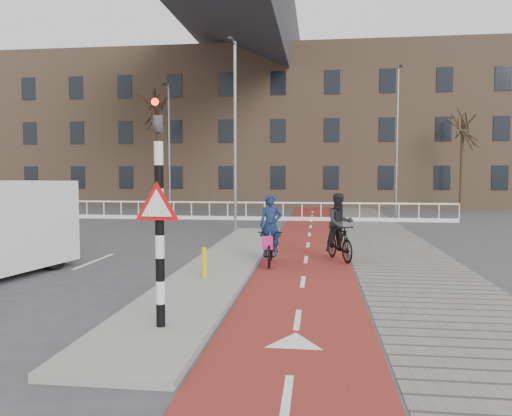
# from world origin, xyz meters

# --- Properties ---
(ground) EXTENTS (120.00, 120.00, 0.00)m
(ground) POSITION_xyz_m (0.00, 0.00, 0.00)
(ground) COLOR #38383A
(ground) RESTS_ON ground
(bike_lane) EXTENTS (2.50, 60.00, 0.01)m
(bike_lane) POSITION_xyz_m (1.50, 10.00, 0.01)
(bike_lane) COLOR maroon
(bike_lane) RESTS_ON ground
(sidewalk) EXTENTS (3.00, 60.00, 0.01)m
(sidewalk) POSITION_xyz_m (4.30, 10.00, 0.01)
(sidewalk) COLOR slate
(sidewalk) RESTS_ON ground
(curb_island) EXTENTS (1.80, 16.00, 0.12)m
(curb_island) POSITION_xyz_m (-0.70, 4.00, 0.06)
(curb_island) COLOR gray
(curb_island) RESTS_ON ground
(traffic_signal) EXTENTS (0.80, 0.80, 3.68)m
(traffic_signal) POSITION_xyz_m (-0.60, -2.02, 1.99)
(traffic_signal) COLOR black
(traffic_signal) RESTS_ON curb_island
(bollard) EXTENTS (0.12, 0.12, 0.69)m
(bollard) POSITION_xyz_m (-0.76, 1.70, 0.47)
(bollard) COLOR gold
(bollard) RESTS_ON curb_island
(cyclist_near) EXTENTS (0.75, 1.87, 1.92)m
(cyclist_near) POSITION_xyz_m (0.55, 4.11, 0.65)
(cyclist_near) COLOR black
(cyclist_near) RESTS_ON bike_lane
(cyclist_far) EXTENTS (1.11, 1.86, 1.93)m
(cyclist_far) POSITION_xyz_m (2.45, 4.97, 0.81)
(cyclist_far) COLOR black
(cyclist_far) RESTS_ON bike_lane
(railing) EXTENTS (28.00, 0.10, 0.99)m
(railing) POSITION_xyz_m (-5.00, 17.00, 0.31)
(railing) COLOR silver
(railing) RESTS_ON ground
(townhouse_row) EXTENTS (46.00, 10.00, 15.90)m
(townhouse_row) POSITION_xyz_m (-3.00, 32.00, 7.81)
(townhouse_row) COLOR #7F6047
(townhouse_row) RESTS_ON ground
(tree_mid) EXTENTS (0.27, 0.27, 8.11)m
(tree_mid) POSITION_xyz_m (-9.05, 23.04, 4.05)
(tree_mid) COLOR #2F2014
(tree_mid) RESTS_ON ground
(tree_right) EXTENTS (0.22, 0.22, 6.29)m
(tree_right) POSITION_xyz_m (11.04, 24.25, 3.15)
(tree_right) COLOR #2F2014
(tree_right) RESTS_ON ground
(streetlight_near) EXTENTS (0.12, 0.12, 7.87)m
(streetlight_near) POSITION_xyz_m (-1.59, 11.05, 3.94)
(streetlight_near) COLOR slate
(streetlight_near) RESTS_ON ground
(streetlight_left) EXTENTS (0.12, 0.12, 8.24)m
(streetlight_left) POSITION_xyz_m (-7.83, 22.36, 4.12)
(streetlight_left) COLOR slate
(streetlight_left) RESTS_ON ground
(streetlight_right) EXTENTS (0.12, 0.12, 8.78)m
(streetlight_right) POSITION_xyz_m (6.47, 21.19, 4.39)
(streetlight_right) COLOR slate
(streetlight_right) RESTS_ON ground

